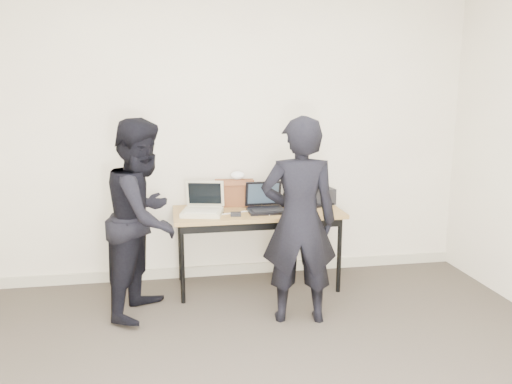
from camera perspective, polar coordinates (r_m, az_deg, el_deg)
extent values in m
cube|color=beige|center=(4.72, -2.59, 6.34)|extent=(4.50, 0.05, 2.70)
cube|color=olive|center=(4.49, 0.17, -2.30)|extent=(1.50, 0.66, 0.03)
cylinder|color=black|center=(4.27, -8.43, -8.20)|extent=(0.04, 0.04, 0.68)
cylinder|color=black|center=(4.52, 9.48, -7.14)|extent=(0.04, 0.04, 0.68)
cylinder|color=black|center=(4.78, -8.63, -6.07)|extent=(0.04, 0.04, 0.68)
cylinder|color=black|center=(5.00, 7.46, -5.24)|extent=(0.04, 0.04, 0.68)
cube|color=black|center=(4.23, 0.85, -3.97)|extent=(1.40, 0.03, 0.06)
cube|color=beige|center=(4.34, -6.16, -2.35)|extent=(0.39, 0.35, 0.04)
cube|color=beige|center=(4.30, -6.24, -2.16)|extent=(0.31, 0.21, 0.01)
cube|color=beige|center=(4.47, -5.86, -0.16)|extent=(0.34, 0.13, 0.24)
cube|color=black|center=(4.46, -5.87, -0.16)|extent=(0.29, 0.10, 0.19)
cube|color=beige|center=(4.47, -5.87, -1.67)|extent=(0.30, 0.09, 0.02)
cube|color=black|center=(4.41, 1.23, -2.18)|extent=(0.33, 0.25, 0.02)
cube|color=black|center=(4.38, 1.31, -2.09)|extent=(0.27, 0.14, 0.01)
cube|color=black|center=(4.53, 0.82, -0.18)|extent=(0.33, 0.08, 0.23)
cube|color=#26333F|center=(4.52, 0.84, -0.17)|extent=(0.28, 0.06, 0.19)
cube|color=black|center=(4.53, 0.90, -1.68)|extent=(0.29, 0.02, 0.02)
cube|color=black|center=(4.71, 6.24, -1.36)|extent=(0.43, 0.39, 0.02)
cube|color=black|center=(4.68, 6.50, -1.24)|extent=(0.33, 0.25, 0.01)
cube|color=black|center=(4.80, 4.96, 0.52)|extent=(0.36, 0.23, 0.24)
cube|color=black|center=(4.80, 5.02, 0.54)|extent=(0.31, 0.19, 0.20)
cube|color=black|center=(4.80, 5.23, -0.94)|extent=(0.30, 0.15, 0.02)
cube|color=brown|center=(4.65, -2.49, -0.10)|extent=(0.37, 0.19, 0.24)
cube|color=brown|center=(4.57, -2.47, 0.97)|extent=(0.37, 0.11, 0.07)
cube|color=brown|center=(4.66, -0.52, -0.31)|extent=(0.03, 0.10, 0.02)
ellipsoid|color=white|center=(4.62, -2.14, 1.90)|extent=(0.14, 0.11, 0.08)
cube|color=black|center=(4.79, 7.24, -0.41)|extent=(0.28, 0.24, 0.15)
cube|color=black|center=(4.28, -2.33, -2.55)|extent=(0.10, 0.07, 0.03)
cube|color=silver|center=(4.36, 0.22, -2.42)|extent=(0.18, 0.18, 0.01)
cube|color=black|center=(4.48, -5.27, -2.09)|extent=(0.22, 0.26, 0.01)
cube|color=black|center=(4.70, 2.22, -1.42)|extent=(0.25, 0.02, 0.01)
cube|color=black|center=(4.48, 4.02, -2.08)|extent=(0.28, 0.20, 0.01)
cube|color=silver|center=(4.37, -2.74, -2.41)|extent=(0.27, 0.10, 0.01)
imported|color=black|center=(3.82, 4.96, -3.35)|extent=(0.63, 0.46, 1.60)
imported|color=black|center=(4.06, -12.69, -2.89)|extent=(0.83, 0.93, 1.57)
cube|color=#BAB39A|center=(4.97, -2.40, -8.80)|extent=(4.50, 0.03, 0.10)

